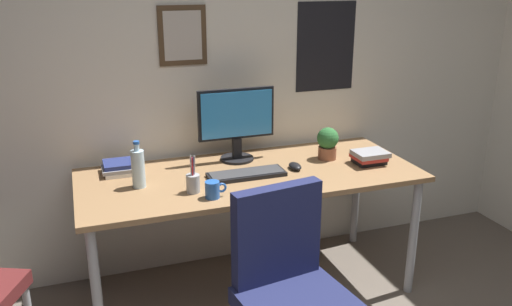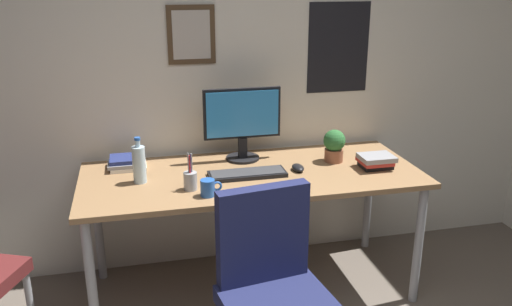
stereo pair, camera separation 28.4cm
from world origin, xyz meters
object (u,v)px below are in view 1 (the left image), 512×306
object	(u,v)px
coffee_mug_near	(213,190)
potted_plant	(328,142)
keyboard	(246,174)
office_chair	(290,285)
computer_mouse	(295,166)
pen_cup	(193,182)
book_stack_left	(121,168)
book_stack_right	(369,157)
monitor	(236,121)
water_bottle	(138,168)

from	to	relation	value
coffee_mug_near	potted_plant	bearing A→B (deg)	23.20
keyboard	potted_plant	bearing A→B (deg)	12.09
office_chair	keyboard	distance (m)	0.80
office_chair	computer_mouse	xyz separation A→B (m)	(0.35, 0.77, 0.24)
potted_plant	pen_cup	xyz separation A→B (m)	(-0.88, -0.24, -0.05)
potted_plant	book_stack_left	distance (m)	1.22
coffee_mug_near	potted_plant	size ratio (longest dim) A/B	0.57
office_chair	book_stack_right	distance (m)	1.10
potted_plant	monitor	bearing A→B (deg)	162.57
monitor	pen_cup	size ratio (longest dim) A/B	2.30
coffee_mug_near	pen_cup	bearing A→B (deg)	127.05
water_bottle	coffee_mug_near	world-z (taller)	water_bottle
keyboard	coffee_mug_near	bearing A→B (deg)	-137.78
monitor	potted_plant	xyz separation A→B (m)	(0.52, -0.16, -0.13)
office_chair	keyboard	size ratio (longest dim) A/B	2.21
coffee_mug_near	pen_cup	world-z (taller)	pen_cup
office_chair	book_stack_left	xyz separation A→B (m)	(-0.60, 1.04, 0.26)
office_chair	book_stack_right	bearing A→B (deg)	41.78
monitor	pen_cup	world-z (taller)	monitor
keyboard	monitor	bearing A→B (deg)	83.13
computer_mouse	book_stack_right	world-z (taller)	book_stack_right
computer_mouse	potted_plant	world-z (taller)	potted_plant
office_chair	coffee_mug_near	xyz separation A→B (m)	(-0.20, 0.53, 0.27)
computer_mouse	coffee_mug_near	bearing A→B (deg)	-156.36
pen_cup	book_stack_left	distance (m)	0.52
computer_mouse	coffee_mug_near	world-z (taller)	coffee_mug_near
potted_plant	pen_cup	size ratio (longest dim) A/B	0.98
water_bottle	book_stack_left	world-z (taller)	water_bottle
pen_cup	book_stack_right	size ratio (longest dim) A/B	1.04
computer_mouse	coffee_mug_near	size ratio (longest dim) A/B	0.99
computer_mouse	book_stack_left	world-z (taller)	book_stack_left
monitor	computer_mouse	distance (m)	0.44
potted_plant	water_bottle	bearing A→B (deg)	-176.03
monitor	keyboard	distance (m)	0.36
coffee_mug_near	book_stack_left	bearing A→B (deg)	128.48
computer_mouse	book_stack_right	size ratio (longest dim) A/B	0.57
monitor	book_stack_left	distance (m)	0.71
potted_plant	coffee_mug_near	bearing A→B (deg)	-156.80
water_bottle	office_chair	bearing A→B (deg)	-56.42
coffee_mug_near	book_stack_right	bearing A→B (deg)	10.23
keyboard	computer_mouse	xyz separation A→B (m)	(0.30, 0.01, 0.01)
office_chair	monitor	bearing A→B (deg)	85.46
computer_mouse	pen_cup	world-z (taller)	pen_cup
water_bottle	pen_cup	distance (m)	0.30
monitor	potted_plant	distance (m)	0.56
book_stack_left	office_chair	bearing A→B (deg)	-59.91
office_chair	monitor	world-z (taller)	monitor
water_bottle	potted_plant	xyz separation A→B (m)	(1.13, 0.08, -0.00)
computer_mouse	potted_plant	xyz separation A→B (m)	(0.25, 0.10, 0.09)
office_chair	coffee_mug_near	world-z (taller)	office_chair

